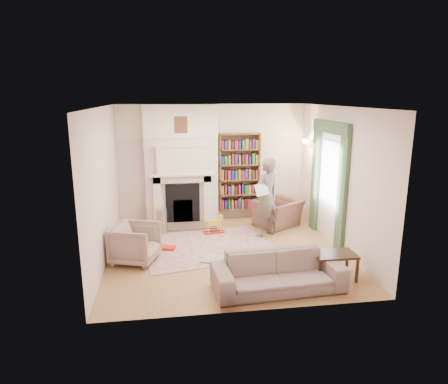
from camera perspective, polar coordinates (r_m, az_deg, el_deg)
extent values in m
plane|color=olive|center=(7.96, 0.26, -8.50)|extent=(4.50, 4.50, 0.00)
plane|color=white|center=(7.37, 0.29, 12.09)|extent=(4.50, 4.50, 0.00)
plane|color=beige|center=(9.73, -1.71, 4.20)|extent=(4.50, 0.00, 4.50)
plane|color=beige|center=(5.40, 3.86, -3.67)|extent=(4.50, 0.00, 4.50)
plane|color=beige|center=(7.55, -16.87, 0.81)|extent=(0.00, 4.50, 4.50)
plane|color=beige|center=(8.18, 16.07, 1.83)|extent=(0.00, 4.50, 4.50)
cube|color=beige|center=(9.50, -6.10, 3.90)|extent=(1.70, 0.35, 2.80)
cube|color=silver|center=(9.26, -5.99, 2.50)|extent=(1.47, 0.24, 0.05)
cube|color=black|center=(9.51, -5.91, -1.65)|extent=(0.80, 0.06, 0.96)
cube|color=silver|center=(9.22, -6.05, 4.57)|extent=(1.15, 0.18, 0.62)
cube|color=brown|center=(9.74, 2.19, 2.86)|extent=(1.00, 0.24, 1.85)
cube|color=silver|center=(8.52, 14.90, 2.72)|extent=(0.02, 0.90, 1.30)
cube|color=#334E32|center=(7.94, 16.52, -0.04)|extent=(0.07, 0.32, 2.40)
cube|color=#334E32|center=(9.19, 12.92, 2.02)|extent=(0.07, 0.32, 2.40)
cube|color=#334E32|center=(8.38, 15.01, 8.96)|extent=(0.09, 1.70, 0.24)
cube|color=beige|center=(8.19, -2.47, -7.80)|extent=(2.90, 2.42, 0.01)
imported|color=#4D3429|center=(9.43, 7.73, -3.00)|extent=(1.27, 1.24, 0.63)
imported|color=#ACA38E|center=(7.56, -12.56, -7.17)|extent=(0.99, 0.97, 0.72)
imported|color=gray|center=(6.46, 7.74, -11.25)|extent=(2.10, 0.93, 0.60)
imported|color=#594E47|center=(8.61, 6.06, -0.80)|extent=(0.75, 0.68, 1.72)
cube|color=silver|center=(8.33, 5.44, 0.34)|extent=(0.36, 0.28, 0.24)
cylinder|color=#95969C|center=(9.02, -8.90, -4.09)|extent=(0.30, 0.30, 0.55)
cube|color=#E8DA52|center=(7.53, -1.81, -9.61)|extent=(0.46, 0.46, 0.03)
cube|color=red|center=(8.12, -8.07, -7.90)|extent=(0.35, 0.29, 0.05)
cube|color=red|center=(7.46, 1.87, -9.93)|extent=(0.28, 0.30, 0.02)
cube|color=red|center=(7.59, 3.61, -9.50)|extent=(0.28, 0.24, 0.02)
cube|color=red|center=(7.71, 3.48, -9.13)|extent=(0.28, 0.24, 0.02)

